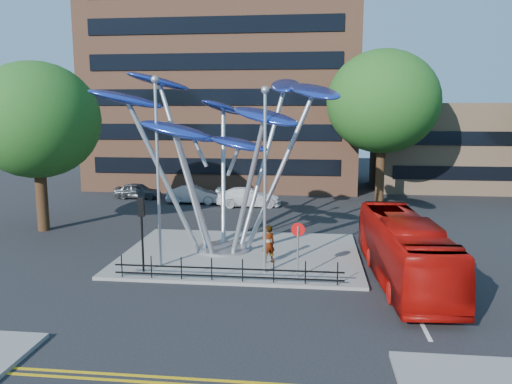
# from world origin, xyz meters

# --- Properties ---
(ground) EXTENTS (120.00, 120.00, 0.00)m
(ground) POSITION_xyz_m (0.00, 0.00, 0.00)
(ground) COLOR black
(ground) RESTS_ON ground
(traffic_island) EXTENTS (12.00, 9.00, 0.15)m
(traffic_island) POSITION_xyz_m (-1.00, 6.00, 0.07)
(traffic_island) COLOR slate
(traffic_island) RESTS_ON ground
(double_yellow_near) EXTENTS (40.00, 0.12, 0.01)m
(double_yellow_near) POSITION_xyz_m (0.00, -6.00, 0.01)
(double_yellow_near) COLOR gold
(double_yellow_near) RESTS_ON ground
(brick_tower) EXTENTS (25.00, 15.00, 30.00)m
(brick_tower) POSITION_xyz_m (-6.00, 32.00, 15.00)
(brick_tower) COLOR brown
(brick_tower) RESTS_ON ground
(low_building_near) EXTENTS (15.00, 8.00, 8.00)m
(low_building_near) POSITION_xyz_m (16.00, 30.00, 4.00)
(low_building_near) COLOR tan
(low_building_near) RESTS_ON ground
(tree_right) EXTENTS (8.80, 8.80, 12.11)m
(tree_right) POSITION_xyz_m (8.00, 22.00, 8.04)
(tree_right) COLOR black
(tree_right) RESTS_ON ground
(tree_left) EXTENTS (7.60, 7.60, 10.32)m
(tree_left) POSITION_xyz_m (-14.00, 10.00, 6.79)
(tree_left) COLOR black
(tree_left) RESTS_ON ground
(leaf_sculpture) EXTENTS (12.72, 9.54, 9.51)m
(leaf_sculpture) POSITION_xyz_m (-2.07, 6.68, 6.87)
(leaf_sculpture) COLOR #9EA0A5
(leaf_sculpture) RESTS_ON traffic_island
(street_lamp_left) EXTENTS (0.36, 0.36, 8.80)m
(street_lamp_left) POSITION_xyz_m (-4.50, 3.50, 5.36)
(street_lamp_left) COLOR #9EA0A5
(street_lamp_left) RESTS_ON traffic_island
(street_lamp_right) EXTENTS (0.36, 0.36, 8.30)m
(street_lamp_right) POSITION_xyz_m (0.50, 3.00, 5.09)
(street_lamp_right) COLOR #9EA0A5
(street_lamp_right) RESTS_ON traffic_island
(traffic_light_island) EXTENTS (0.28, 0.18, 3.42)m
(traffic_light_island) POSITION_xyz_m (-5.00, 2.50, 2.61)
(traffic_light_island) COLOR black
(traffic_light_island) RESTS_ON traffic_island
(no_entry_sign_island) EXTENTS (0.60, 0.10, 2.45)m
(no_entry_sign_island) POSITION_xyz_m (2.00, 2.52, 1.82)
(no_entry_sign_island) COLOR #9EA0A5
(no_entry_sign_island) RESTS_ON traffic_island
(pedestrian_railing_front) EXTENTS (10.00, 0.06, 1.00)m
(pedestrian_railing_front) POSITION_xyz_m (-1.00, 1.70, 0.55)
(pedestrian_railing_front) COLOR black
(pedestrian_railing_front) RESTS_ON traffic_island
(red_bus) EXTENTS (2.98, 10.34, 2.85)m
(red_bus) POSITION_xyz_m (6.60, 2.98, 1.42)
(red_bus) COLOR #A80C07
(red_bus) RESTS_ON ground
(pedestrian) EXTENTS (0.80, 0.71, 1.85)m
(pedestrian) POSITION_xyz_m (0.53, 4.49, 1.07)
(pedestrian) COLOR gray
(pedestrian) RESTS_ON traffic_island
(parked_car_left) EXTENTS (3.92, 1.60, 1.33)m
(parked_car_left) POSITION_xyz_m (-12.05, 21.59, 0.67)
(parked_car_left) COLOR #414549
(parked_car_left) RESTS_ON ground
(parked_car_mid) EXTENTS (4.42, 1.77, 1.43)m
(parked_car_mid) POSITION_xyz_m (-6.79, 19.88, 0.71)
(parked_car_mid) COLOR #A9ACB0
(parked_car_mid) RESTS_ON ground
(parked_car_right) EXTENTS (5.23, 2.63, 1.46)m
(parked_car_right) POSITION_xyz_m (-2.29, 19.22, 0.73)
(parked_car_right) COLOR white
(parked_car_right) RESTS_ON ground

